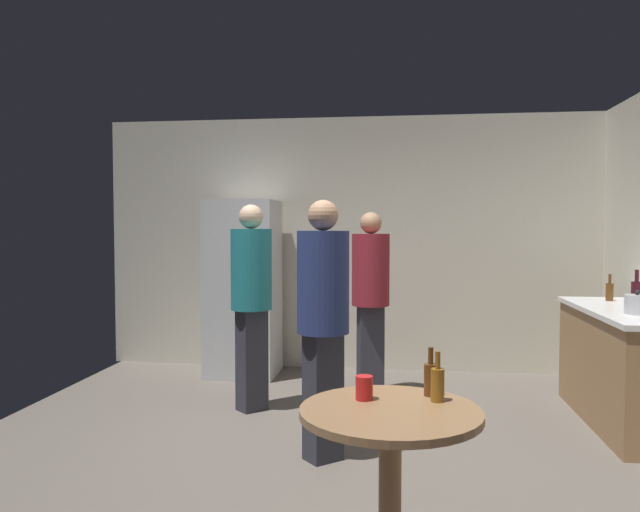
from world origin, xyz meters
TOP-DOWN VIEW (x-y plane):
  - ground_plane at (0.00, 0.00)m, footprint 5.20×5.20m
  - wall_back at (0.00, 2.63)m, footprint 5.32×0.06m
  - refrigerator at (-1.06, 2.20)m, footprint 0.70×0.68m
  - kitchen_counter at (2.28, 0.99)m, footprint 0.64×1.64m
  - kettle at (2.23, 0.70)m, footprint 0.24×0.17m
  - wine_bottle_on_counter at (2.29, 0.89)m, footprint 0.08×0.08m
  - beer_bottle_on_counter at (2.31, 1.52)m, footprint 0.06×0.06m
  - foreground_table at (0.49, -1.26)m, footprint 0.80×0.80m
  - beer_bottle_amber at (0.70, -1.12)m, footprint 0.06×0.06m
  - beer_bottle_brown at (0.68, -1.03)m, footprint 0.06×0.06m
  - plastic_cup_red at (0.37, -1.14)m, footprint 0.08×0.08m
  - person_in_navy_shirt at (0.04, -0.00)m, footprint 0.48×0.48m
  - person_in_maroon_shirt at (0.28, 1.59)m, footprint 0.42×0.42m
  - person_in_teal_shirt at (-0.68, 1.00)m, footprint 0.48×0.48m

SIDE VIEW (x-z plane):
  - ground_plane at x=0.00m, z-range -0.10..0.00m
  - kitchen_counter at x=2.28m, z-range 0.00..0.90m
  - foreground_table at x=0.49m, z-range 0.26..1.00m
  - plastic_cup_red at x=0.37m, z-range 0.73..0.85m
  - beer_bottle_amber at x=0.70m, z-range 0.70..0.93m
  - beer_bottle_brown at x=0.68m, z-range 0.70..0.93m
  - refrigerator at x=-1.06m, z-range 0.00..1.80m
  - kettle at x=2.23m, z-range 0.88..1.06m
  - person_in_maroon_shirt at x=0.28m, z-range 0.14..1.80m
  - beer_bottle_on_counter at x=2.31m, z-range 0.87..1.10m
  - person_in_navy_shirt at x=0.04m, z-range 0.15..1.85m
  - person_in_teal_shirt at x=-0.68m, z-range 0.15..1.86m
  - wine_bottle_on_counter at x=2.29m, z-range 0.86..1.17m
  - wall_back at x=0.00m, z-range 0.00..2.70m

